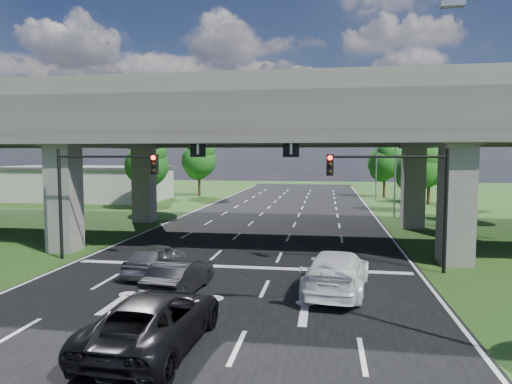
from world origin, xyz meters
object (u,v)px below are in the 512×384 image
(signal_right, at_px, (399,186))
(car_white, at_px, (337,272))
(streetlight_far, at_px, (391,153))
(car_trailing, at_px, (155,321))
(car_silver, at_px, (156,259))
(signal_left, at_px, (96,183))
(car_dark, at_px, (179,276))
(streetlight_beyond, at_px, (373,154))

(signal_right, relative_size, car_white, 1.02)
(signal_right, bearing_deg, streetlight_far, 83.53)
(car_white, height_order, car_trailing, car_white)
(streetlight_far, xyz_separation_m, car_white, (-5.29, -23.97, -4.97))
(car_silver, bearing_deg, car_trailing, 114.68)
(signal_left, bearing_deg, car_dark, -39.46)
(streetlight_far, bearing_deg, car_dark, -114.77)
(car_silver, height_order, car_white, car_white)
(streetlight_far, xyz_separation_m, car_trailing, (-10.69, -30.37, -5.01))
(streetlight_far, relative_size, car_silver, 2.31)
(signal_right, relative_size, signal_left, 1.00)
(streetlight_beyond, bearing_deg, car_dark, -105.77)
(car_dark, bearing_deg, streetlight_beyond, -101.93)
(signal_right, distance_m, car_trailing, 13.73)
(signal_left, height_order, car_white, signal_left)
(streetlight_beyond, height_order, car_dark, streetlight_beyond)
(streetlight_far, height_order, car_white, streetlight_far)
(streetlight_beyond, bearing_deg, car_silver, -109.62)
(streetlight_far, bearing_deg, car_silver, -121.40)
(streetlight_far, xyz_separation_m, streetlight_beyond, (0.00, 16.00, 0.00))
(streetlight_far, distance_m, car_dark, 28.25)
(car_silver, bearing_deg, signal_left, -25.75)
(streetlight_far, bearing_deg, car_trailing, -109.40)
(car_white, bearing_deg, car_trailing, 57.73)
(streetlight_far, xyz_separation_m, car_dark, (-11.64, -25.23, -5.09))
(streetlight_beyond, bearing_deg, car_trailing, -102.99)
(signal_left, height_order, car_silver, signal_left)
(signal_left, bearing_deg, streetlight_beyond, 63.57)
(signal_right, bearing_deg, signal_left, 180.00)
(signal_left, distance_m, car_white, 13.64)
(signal_left, relative_size, car_trailing, 1.03)
(signal_left, height_order, car_dark, signal_left)
(car_silver, relative_size, car_dark, 0.98)
(car_dark, bearing_deg, car_trailing, 104.27)
(car_silver, distance_m, car_white, 8.56)
(car_dark, bearing_deg, car_silver, -49.52)
(signal_right, relative_size, streetlight_far, 0.60)
(signal_right, relative_size, car_dark, 1.37)
(signal_right, xyz_separation_m, signal_left, (-15.65, 0.00, 0.00))
(car_dark, height_order, car_white, car_white)
(signal_left, height_order, streetlight_far, streetlight_far)
(signal_right, bearing_deg, streetlight_beyond, 86.39)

